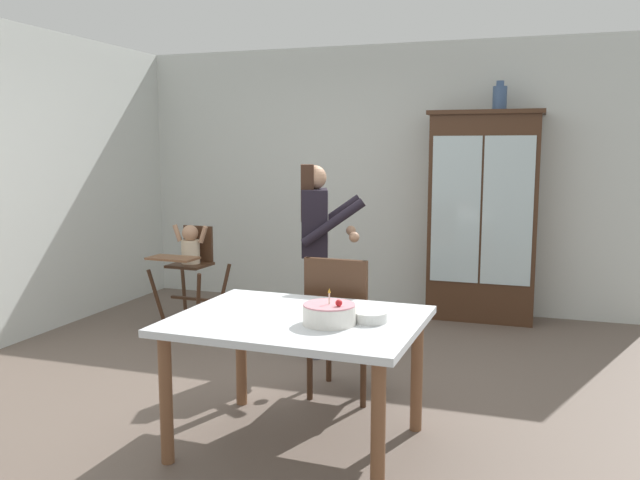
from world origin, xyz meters
name	(u,v)px	position (x,y,z in m)	size (l,w,h in m)	color
ground_plane	(288,389)	(0.00, 0.00, 0.00)	(6.24, 6.24, 0.00)	#66564C
wall_back	(379,178)	(0.00, 2.63, 1.35)	(5.32, 0.06, 2.70)	silver
china_cabinet	(483,216)	(1.09, 2.37, 1.01)	(1.06, 0.48, 2.00)	#422819
ceramic_vase	(500,97)	(1.21, 2.37, 2.12)	(0.13, 0.13, 0.27)	#3D567F
high_chair_with_toddler	(190,256)	(-1.47, 1.27, 0.65)	(0.60, 0.70, 0.95)	#422819
adult_person	(315,236)	(-0.06, 0.77, 0.97)	(0.62, 0.61, 1.53)	#47474C
dining_table	(298,334)	(0.37, -0.80, 0.65)	(1.36, 1.08, 0.74)	silver
birthday_cake	(329,314)	(0.58, -0.88, 0.79)	(0.28, 0.28, 0.19)	white
serving_bowl	(370,317)	(0.77, -0.77, 0.77)	(0.18, 0.18, 0.06)	silver
dining_chair_far_side	(340,317)	(0.39, -0.06, 0.56)	(0.46, 0.46, 0.96)	#422819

